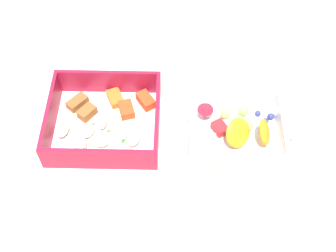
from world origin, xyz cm
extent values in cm
cube|color=beige|center=(0.00, 0.00, 1.00)|extent=(80.00, 80.00, 2.00)
cube|color=white|center=(-11.15, 0.93, 2.30)|extent=(17.65, 15.95, 0.60)
cube|color=maroon|center=(-19.67, 0.93, 5.02)|extent=(0.61, 15.94, 4.83)
cube|color=maroon|center=(-2.63, 0.92, 5.02)|extent=(0.61, 15.94, 4.83)
cube|color=maroon|center=(-11.15, 8.60, 5.02)|extent=(16.44, 0.61, 4.83)
cube|color=maroon|center=(-11.16, -6.74, 5.02)|extent=(16.44, 0.61, 4.83)
ellipsoid|color=beige|center=(-13.73, -0.71, 3.53)|extent=(2.86, 3.22, 1.34)
ellipsoid|color=beige|center=(-11.57, -2.66, 3.53)|extent=(2.97, 2.35, 1.33)
ellipsoid|color=beige|center=(-14.74, -2.95, 3.62)|extent=(3.02, 3.48, 1.46)
ellipsoid|color=beige|center=(-8.17, -0.86, 3.46)|extent=(1.91, 2.58, 1.22)
ellipsoid|color=beige|center=(-6.84, -4.60, 3.52)|extent=(3.17, 2.80, 1.31)
ellipsoid|color=beige|center=(-9.29, 1.29, 3.30)|extent=(1.90, 2.31, 1.00)
ellipsoid|color=beige|center=(-10.28, -4.78, 3.37)|extent=(2.34, 1.75, 1.10)
ellipsoid|color=beige|center=(-17.87, -0.61, 3.60)|extent=(2.59, 3.22, 1.42)
ellipsoid|color=beige|center=(-11.85, 1.13, 3.58)|extent=(1.96, 2.80, 1.40)
ellipsoid|color=beige|center=(-6.28, -2.18, 3.48)|extent=(2.74, 3.06, 1.26)
cube|color=#AD5B1E|center=(-9.99, 6.44, 3.24)|extent=(3.46, 4.10, 1.28)
cube|color=brown|center=(-14.35, 3.17, 3.44)|extent=(3.34, 3.52, 1.67)
cube|color=red|center=(-4.80, 5.91, 3.42)|extent=(3.58, 3.98, 1.65)
cube|color=red|center=(-7.92, 3.94, 3.37)|extent=(3.08, 3.69, 1.53)
cube|color=brown|center=(-16.27, 5.34, 3.31)|extent=(3.72, 3.89, 1.41)
cube|color=#387A33|center=(-10.52, -0.21, 2.70)|extent=(0.60, 0.40, 0.20)
cube|color=#387A33|center=(-14.88, -1.94, 2.70)|extent=(0.60, 0.40, 0.20)
cube|color=#387A33|center=(-8.05, -2.04, 2.70)|extent=(0.60, 0.40, 0.20)
cube|color=#387A33|center=(-13.12, 1.40, 2.70)|extent=(0.60, 0.40, 0.20)
cube|color=white|center=(9.79, -0.33, 2.30)|extent=(14.97, 13.10, 0.60)
cube|color=white|center=(2.63, -0.30, 4.62)|extent=(0.65, 13.05, 4.03)
cube|color=white|center=(16.95, -0.35, 4.62)|extent=(0.65, 13.05, 4.03)
cube|color=white|center=(9.81, 5.90, 4.62)|extent=(13.72, 0.65, 4.03)
cube|color=white|center=(9.77, -6.55, 4.62)|extent=(13.72, 0.65, 4.03)
ellipsoid|color=orange|center=(14.16, -1.22, 4.92)|extent=(3.63, 4.65, 4.45)
ellipsoid|color=orange|center=(10.00, -1.52, 4.99)|extent=(6.21, 6.20, 4.57)
cube|color=red|center=(7.41, 0.53, 3.36)|extent=(2.95, 3.17, 1.53)
cube|color=#F4EACC|center=(5.11, -2.35, 3.50)|extent=(3.03, 2.29, 1.80)
sphere|color=#9ECC60|center=(8.48, 3.38, 3.47)|extent=(1.75, 1.75, 1.75)
sphere|color=#9ECC60|center=(11.90, 0.99, 3.57)|extent=(1.93, 1.93, 1.93)
sphere|color=#9ECC60|center=(11.44, 3.96, 3.51)|extent=(1.82, 1.82, 1.82)
sphere|color=#9ECC60|center=(10.45, 1.86, 3.56)|extent=(1.92, 1.92, 1.92)
cone|color=red|center=(5.08, 3.16, 3.67)|extent=(2.68, 2.68, 2.14)
sphere|color=navy|center=(14.92, 2.20, 3.16)|extent=(1.13, 1.13, 1.13)
sphere|color=navy|center=(15.95, 3.21, 3.18)|extent=(1.15, 1.15, 1.15)
sphere|color=navy|center=(13.89, 3.82, 3.11)|extent=(1.02, 1.02, 1.02)
cylinder|color=white|center=(20.21, -2.13, 2.87)|extent=(3.44, 3.44, 1.75)
camera|label=1|loc=(0.25, -41.97, 63.08)|focal=48.65mm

